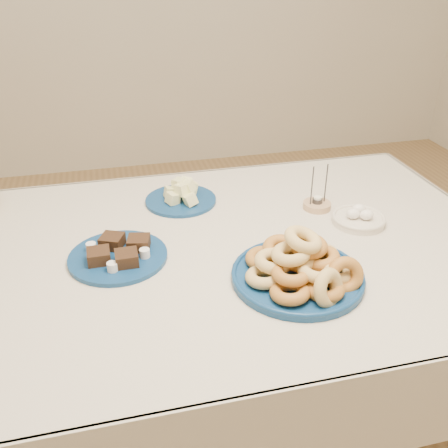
{
  "coord_description": "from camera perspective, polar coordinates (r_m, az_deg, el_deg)",
  "views": [
    {
      "loc": [
        -0.28,
        -1.2,
        1.51
      ],
      "look_at": [
        0.0,
        -0.05,
        0.85
      ],
      "focal_mm": 40.0,
      "sensor_mm": 36.0,
      "label": 1
    }
  ],
  "objects": [
    {
      "name": "egg_bowl",
      "position": [
        1.61,
        15.12,
        0.65
      ],
      "size": [
        0.2,
        0.2,
        0.05
      ],
      "rotation": [
        0.0,
        0.0,
        -0.19
      ],
      "color": "beige",
      "rests_on": "dining_table"
    },
    {
      "name": "melon_plate",
      "position": [
        1.69,
        -4.87,
        3.31
      ],
      "size": [
        0.3,
        0.3,
        0.08
      ],
      "rotation": [
        0.0,
        0.0,
        -0.32
      ],
      "color": "navy",
      "rests_on": "dining_table"
    },
    {
      "name": "brownie_plate",
      "position": [
        1.41,
        -11.98,
        -3.41
      ],
      "size": [
        0.33,
        0.33,
        0.05
      ],
      "rotation": [
        0.0,
        0.0,
        -0.23
      ],
      "color": "navy",
      "rests_on": "dining_table"
    },
    {
      "name": "dining_table",
      "position": [
        1.5,
        -0.45,
        -5.94
      ],
      "size": [
        1.71,
        1.11,
        0.75
      ],
      "color": "brown",
      "rests_on": "ground"
    },
    {
      "name": "ground",
      "position": [
        1.95,
        -0.37,
        -21.61
      ],
      "size": [
        5.0,
        5.0,
        0.0
      ],
      "primitive_type": "plane",
      "color": "olive",
      "rests_on": "ground"
    },
    {
      "name": "candle_holder",
      "position": [
        1.67,
        10.58,
        2.23
      ],
      "size": [
        0.11,
        0.11,
        0.15
      ],
      "rotation": [
        0.0,
        0.0,
        0.16
      ],
      "color": "tan",
      "rests_on": "dining_table"
    },
    {
      "name": "donut_platter",
      "position": [
        1.3,
        8.74,
        -5.05
      ],
      "size": [
        0.46,
        0.46,
        0.16
      ],
      "rotation": [
        0.0,
        0.0,
        0.42
      ],
      "color": "navy",
      "rests_on": "dining_table"
    }
  ]
}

